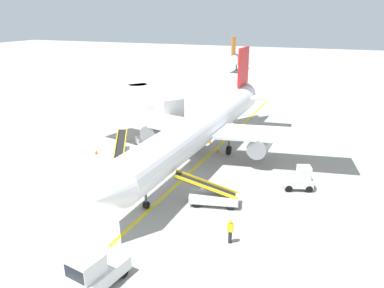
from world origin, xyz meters
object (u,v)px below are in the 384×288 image
Objects in this scene: jet_bridge at (149,99)px; safety_cone_wingtip_left at (218,151)px; baggage_tug_near_wing at (148,137)px; belt_loader_forward_hold at (121,154)px; safety_cone_nose_left at (210,141)px; pushback_tug at (93,272)px; belt_loader_aft_hold at (213,196)px; ground_crew_marshaller at (112,183)px; baggage_tug_by_cargo_door at (300,179)px; ground_crew_wing_walker at (230,231)px; safety_cone_nose_right at (96,152)px; airliner at (205,125)px.

jet_bridge is 13.94m from safety_cone_wingtip_left.
baggage_tug_near_wing is 8.24m from safety_cone_wingtip_left.
belt_loader_forward_hold reaches higher than safety_cone_nose_left.
baggage_tug_near_wing is 6.01× the size of safety_cone_wingtip_left.
pushback_tug is 0.75× the size of belt_loader_aft_hold.
belt_loader_aft_hold is at bearing 7.80° from ground_crew_marshaller.
belt_loader_aft_hold is (3.13, 11.16, -0.22)m from pushback_tug.
baggage_tug_by_cargo_door reaches higher than ground_crew_wing_walker.
safety_cone_nose_right is at bearing 168.07° from belt_loader_forward_hold.
baggage_tug_by_cargo_door is at bearing 23.83° from ground_crew_marshaller.
jet_bridge is 6.73× the size of ground_crew_wing_walker.
belt_loader_forward_hold is at bearing 117.01° from pushback_tug.
airliner is at bearing -8.69° from baggage_tug_near_wing.
jet_bridge is 4.26× the size of baggage_tug_by_cargo_door.
baggage_tug_by_cargo_door is at bearing -32.67° from safety_cone_wingtip_left.
baggage_tug_near_wing is 0.52× the size of belt_loader_forward_hold.
baggage_tug_by_cargo_door is 10.78m from safety_cone_wingtip_left.
safety_cone_wingtip_left is at bearing 105.17° from belt_loader_aft_hold.
ground_crew_marshaller is (2.81, -11.90, -0.02)m from baggage_tug_near_wing.
safety_cone_nose_left is 1.00× the size of safety_cone_wingtip_left.
safety_cone_nose_right is 1.00× the size of safety_cone_wingtip_left.
safety_cone_nose_right is (-3.84, -4.68, -0.71)m from baggage_tug_near_wing.
belt_loader_forward_hold is at bearing -146.28° from safety_cone_wingtip_left.
baggage_tug_near_wing is 20.58m from ground_crew_wing_walker.
belt_loader_aft_hold is 3.04× the size of ground_crew_wing_walker.
ground_crew_wing_walker is at bearing 49.14° from pushback_tug.
safety_cone_nose_left is at bearing 124.06° from safety_cone_wingtip_left.
safety_cone_wingtip_left is (1.85, -2.74, 0.00)m from safety_cone_nose_left.
belt_loader_aft_hold reaches higher than safety_cone_nose_left.
belt_loader_aft_hold reaches higher than pushback_tug.
ground_crew_marshaller is at bearing -103.32° from safety_cone_nose_left.
pushback_tug is at bearing -55.36° from safety_cone_nose_right.
safety_cone_nose_right is at bearing -157.61° from safety_cone_wingtip_left.
ground_crew_marshaller reaches higher than safety_cone_wingtip_left.
jet_bridge is at bearing 157.24° from safety_cone_nose_left.
pushback_tug is at bearing -86.06° from safety_cone_nose_left.
baggage_tug_near_wing is (-7.14, 1.09, -2.49)m from airliner.
baggage_tug_near_wing is 5.43m from belt_loader_forward_hold.
ground_crew_marshaller is at bearing 163.31° from ground_crew_wing_walker.
ground_crew_wing_walker reaches higher than safety_cone_nose_left.
airliner reaches higher than baggage_tug_near_wing.
ground_crew_marshaller is 9.85m from safety_cone_nose_right.
safety_cone_nose_left is at bearing 141.92° from baggage_tug_by_cargo_door.
belt_loader_aft_hold reaches higher than ground_crew_wing_walker.
safety_cone_wingtip_left is (12.04, 4.96, 0.00)m from safety_cone_nose_right.
safety_cone_nose_left is at bearing 25.49° from baggage_tug_near_wing.
safety_cone_nose_left is at bearing 109.38° from belt_loader_aft_hold.
airliner is at bearing -79.13° from safety_cone_nose_left.
baggage_tug_by_cargo_door is (17.26, -5.52, 0.00)m from baggage_tug_near_wing.
pushback_tug reaches higher than ground_crew_marshaller.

